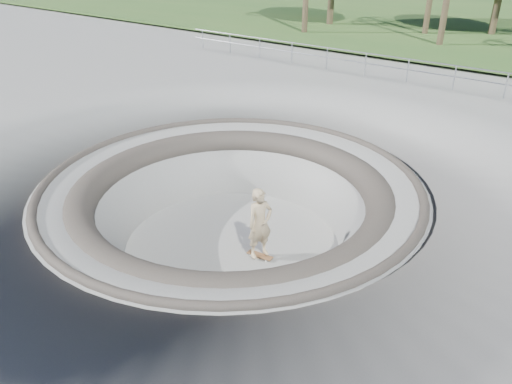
{
  "coord_description": "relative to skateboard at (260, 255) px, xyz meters",
  "views": [
    {
      "loc": [
        7.77,
        -9.16,
        5.96
      ],
      "look_at": [
        0.74,
        0.14,
        -0.1
      ],
      "focal_mm": 35.0,
      "sensor_mm": 36.0,
      "label": 1
    }
  ],
  "objects": [
    {
      "name": "ground",
      "position": [
        -1.06,
        0.12,
        1.84
      ],
      "size": [
        180.0,
        180.0,
        0.0
      ],
      "primitive_type": "plane",
      "color": "gray",
      "rests_on": "ground"
    },
    {
      "name": "skater",
      "position": [
        0.0,
        0.0,
        1.01
      ],
      "size": [
        0.7,
        0.85,
        1.99
      ],
      "primitive_type": "imported",
      "rotation": [
        0.0,
        0.0,
        1.2
      ],
      "color": "tan",
      "rests_on": "skateboard"
    },
    {
      "name": "skateboard",
      "position": [
        0.0,
        0.0,
        0.0
      ],
      "size": [
        0.76,
        0.28,
        0.08
      ],
      "color": "brown",
      "rests_on": "ground"
    },
    {
      "name": "safety_railing",
      "position": [
        -1.06,
        12.12,
        2.53
      ],
      "size": [
        25.0,
        0.06,
        1.03
      ],
      "color": "#999BA2",
      "rests_on": "ground"
    },
    {
      "name": "skate_bowl",
      "position": [
        -1.06,
        0.12,
        0.01
      ],
      "size": [
        14.0,
        14.0,
        4.1
      ],
      "color": "gray",
      "rests_on": "ground"
    }
  ]
}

